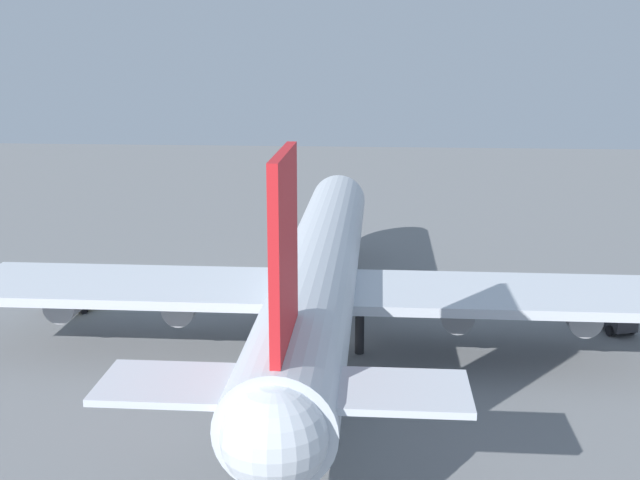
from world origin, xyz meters
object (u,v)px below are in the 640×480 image
cargo_airplane (320,271)px  pushback_tractor (67,300)px  safety_cone_nose (321,249)px  baggage_tug (613,316)px

cargo_airplane → pushback_tractor: bearing=76.8°
cargo_airplane → safety_cone_nose: size_ratio=76.05×
baggage_tug → cargo_airplane: bearing=100.3°
baggage_tug → safety_cone_nose: baggage_tug is taller
cargo_airplane → safety_cone_nose: 27.85m
cargo_airplane → baggage_tug: (4.34, -23.83, -4.56)m
cargo_airplane → pushback_tractor: 23.74m
cargo_airplane → safety_cone_nose: cargo_airplane is taller
cargo_airplane → pushback_tractor: (5.32, 22.65, -4.69)m
baggage_tug → safety_cone_nose: bearing=48.3°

